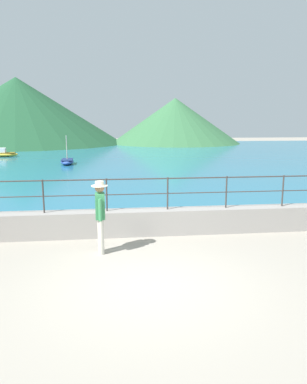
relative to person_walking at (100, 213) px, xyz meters
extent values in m
plane|color=gray|center=(0.98, -1.86, -0.98)|extent=(120.00, 120.00, 0.00)
cube|color=gray|center=(0.98, 1.34, -0.63)|extent=(20.00, 0.56, 0.70)
cylinder|color=#383330|center=(-1.53, 1.34, 0.17)|extent=(0.04, 0.04, 0.90)
cylinder|color=#383330|center=(0.14, 1.34, 0.17)|extent=(0.04, 0.04, 0.90)
cylinder|color=#383330|center=(1.81, 1.34, 0.17)|extent=(0.04, 0.04, 0.90)
cylinder|color=#383330|center=(3.49, 1.34, 0.17)|extent=(0.04, 0.04, 0.90)
cylinder|color=#383330|center=(5.16, 1.34, 0.17)|extent=(0.04, 0.04, 0.90)
cylinder|color=#383330|center=(0.98, 1.34, 0.59)|extent=(18.40, 0.04, 0.04)
cylinder|color=#383330|center=(0.98, 1.34, 0.17)|extent=(18.40, 0.03, 0.03)
cube|color=#236B89|center=(0.98, 23.98, -0.95)|extent=(64.00, 44.32, 0.06)
cone|color=#1E4C2D|center=(-11.97, 43.22, 3.41)|extent=(28.10, 28.10, 8.78)
cone|color=#33663D|center=(9.22, 42.17, 2.11)|extent=(17.97, 17.97, 6.18)
cylinder|color=beige|center=(0.00, 0.09, -0.55)|extent=(0.15, 0.15, 0.86)
cylinder|color=beige|center=(0.00, -0.09, -0.55)|extent=(0.15, 0.15, 0.86)
cube|color=#337F4C|center=(0.00, 0.00, 0.18)|extent=(0.23, 0.37, 0.60)
cylinder|color=#337F4C|center=(-0.01, 0.24, 0.14)|extent=(0.09, 0.09, 0.52)
cylinder|color=#337F4C|center=(0.01, -0.24, 0.14)|extent=(0.09, 0.09, 0.52)
sphere|color=#9E7051|center=(0.00, 0.00, 0.61)|extent=(0.22, 0.22, 0.22)
cylinder|color=beige|center=(0.00, 0.00, 0.66)|extent=(0.38, 0.38, 0.02)
cylinder|color=beige|center=(0.00, 0.00, 0.72)|extent=(0.20, 0.20, 0.10)
ellipsoid|color=#2D4C9E|center=(-2.84, 18.16, -0.74)|extent=(1.02, 2.34, 0.36)
cube|color=navy|center=(-2.84, 18.16, -0.59)|extent=(0.86, 1.88, 0.06)
cylinder|color=#B2A899|center=(-2.84, 18.26, 0.28)|extent=(0.06, 0.06, 1.67)
ellipsoid|color=gold|center=(-8.92, 24.50, -0.74)|extent=(2.36, 1.08, 0.36)
cube|color=brown|center=(-8.92, 24.50, -0.59)|extent=(1.89, 0.90, 0.06)
cube|color=silver|center=(-9.17, 24.48, -0.36)|extent=(0.85, 0.69, 0.40)
camera|label=1|loc=(0.28, -8.41, 2.15)|focal=34.10mm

